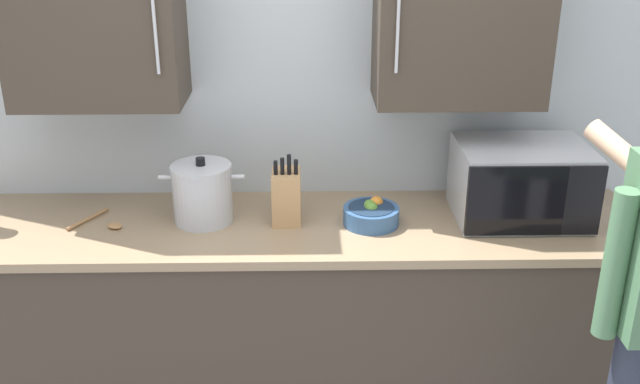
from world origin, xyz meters
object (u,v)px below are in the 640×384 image
(fruit_bowl, at_px, (371,214))
(stock_pot, at_px, (203,193))
(wooden_spoon, at_px, (101,222))
(microwave_oven, at_px, (516,182))
(knife_block, at_px, (286,196))

(fruit_bowl, distance_m, stock_pot, 0.66)
(fruit_bowl, xyz_separation_m, stock_pot, (-0.65, 0.04, 0.07))
(wooden_spoon, xyz_separation_m, fruit_bowl, (1.05, -0.01, 0.03))
(microwave_oven, relative_size, wooden_spoon, 2.29)
(microwave_oven, bearing_deg, stock_pot, -179.56)
(wooden_spoon, relative_size, stock_pot, 0.66)
(fruit_bowl, bearing_deg, stock_pot, 176.25)
(wooden_spoon, distance_m, knife_block, 0.73)
(wooden_spoon, height_order, knife_block, knife_block)
(wooden_spoon, xyz_separation_m, stock_pot, (0.39, 0.03, 0.11))
(stock_pot, bearing_deg, knife_block, -0.95)
(microwave_oven, xyz_separation_m, wooden_spoon, (-1.61, -0.04, -0.14))
(microwave_oven, distance_m, stock_pot, 1.22)
(microwave_oven, bearing_deg, wooden_spoon, -178.57)
(microwave_oven, relative_size, knife_block, 1.77)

